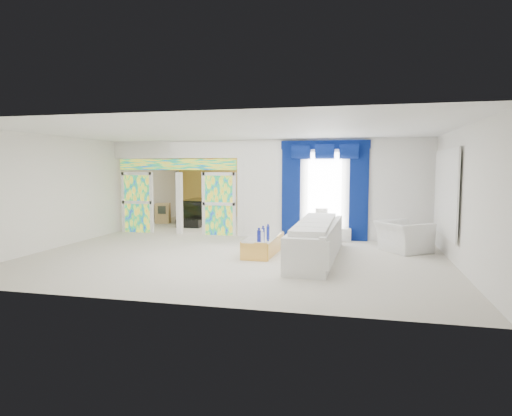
% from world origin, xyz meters
% --- Properties ---
extents(floor, '(12.00, 12.00, 0.00)m').
position_xyz_m(floor, '(0.00, 0.00, 0.00)').
color(floor, '#B7AF9E').
rests_on(floor, ground).
extents(dividing_wall, '(5.70, 0.18, 3.00)m').
position_xyz_m(dividing_wall, '(2.15, 1.00, 1.50)').
color(dividing_wall, white).
rests_on(dividing_wall, ground).
extents(dividing_header, '(4.30, 0.18, 0.55)m').
position_xyz_m(dividing_header, '(-2.85, 1.00, 2.73)').
color(dividing_header, white).
rests_on(dividing_header, dividing_wall).
extents(stained_panel_left, '(0.95, 0.04, 2.00)m').
position_xyz_m(stained_panel_left, '(-4.28, 1.00, 1.00)').
color(stained_panel_left, '#994C3F').
rests_on(stained_panel_left, ground).
extents(stained_panel_right, '(0.95, 0.04, 2.00)m').
position_xyz_m(stained_panel_right, '(-1.42, 1.00, 1.00)').
color(stained_panel_right, '#994C3F').
rests_on(stained_panel_right, ground).
extents(stained_transom, '(4.00, 0.05, 0.35)m').
position_xyz_m(stained_transom, '(-2.85, 1.00, 2.25)').
color(stained_transom, '#994C3F').
rests_on(stained_transom, dividing_header).
extents(window_pane, '(1.00, 0.02, 2.30)m').
position_xyz_m(window_pane, '(1.90, 0.90, 1.45)').
color(window_pane, white).
rests_on(window_pane, dividing_wall).
extents(blue_drape_left, '(0.55, 0.10, 2.80)m').
position_xyz_m(blue_drape_left, '(0.90, 0.87, 1.40)').
color(blue_drape_left, '#031342').
rests_on(blue_drape_left, ground).
extents(blue_drape_right, '(0.55, 0.10, 2.80)m').
position_xyz_m(blue_drape_right, '(2.90, 0.87, 1.40)').
color(blue_drape_right, '#031342').
rests_on(blue_drape_right, ground).
extents(blue_pelmet, '(2.60, 0.12, 0.25)m').
position_xyz_m(blue_pelmet, '(1.90, 0.87, 2.82)').
color(blue_pelmet, '#031342').
rests_on(blue_pelmet, dividing_wall).
extents(wall_mirror, '(0.04, 2.70, 1.90)m').
position_xyz_m(wall_mirror, '(4.94, -1.00, 1.55)').
color(wall_mirror, white).
rests_on(wall_mirror, ground).
extents(gold_curtains, '(9.70, 0.12, 2.90)m').
position_xyz_m(gold_curtains, '(0.00, 5.90, 1.50)').
color(gold_curtains, '#B07C2A').
rests_on(gold_curtains, ground).
extents(white_sofa, '(1.01, 4.11, 0.78)m').
position_xyz_m(white_sofa, '(1.95, -1.94, 0.39)').
color(white_sofa, silver).
rests_on(white_sofa, ground).
extents(coffee_table, '(0.71, 1.96, 0.43)m').
position_xyz_m(coffee_table, '(0.60, -1.64, 0.22)').
color(coffee_table, gold).
rests_on(coffee_table, ground).
extents(console_table, '(1.14, 0.49, 0.37)m').
position_xyz_m(console_table, '(2.13, 0.77, 0.18)').
color(console_table, white).
rests_on(console_table, ground).
extents(table_lamp, '(0.36, 0.36, 0.58)m').
position_xyz_m(table_lamp, '(1.83, 0.77, 0.66)').
color(table_lamp, white).
rests_on(table_lamp, console_table).
extents(armchair, '(1.52, 1.56, 0.77)m').
position_xyz_m(armchair, '(4.04, -0.58, 0.38)').
color(armchair, silver).
rests_on(armchair, ground).
extents(grand_piano, '(1.41, 1.82, 0.90)m').
position_xyz_m(grand_piano, '(-3.05, 4.06, 0.45)').
color(grand_piano, black).
rests_on(grand_piano, ground).
extents(piano_bench, '(0.88, 0.36, 0.29)m').
position_xyz_m(piano_bench, '(-3.05, 2.46, 0.15)').
color(piano_bench, black).
rests_on(piano_bench, ground).
extents(tv_console, '(0.63, 0.60, 0.77)m').
position_xyz_m(tv_console, '(-4.52, 3.44, 0.39)').
color(tv_console, tan).
rests_on(tv_console, ground).
extents(chandelier, '(0.60, 0.60, 0.60)m').
position_xyz_m(chandelier, '(-2.30, 3.40, 2.65)').
color(chandelier, gold).
rests_on(chandelier, ceiling).
extents(decanters, '(0.17, 1.12, 0.23)m').
position_xyz_m(decanters, '(0.59, -1.70, 0.52)').
color(decanters, navy).
rests_on(decanters, coffee_table).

